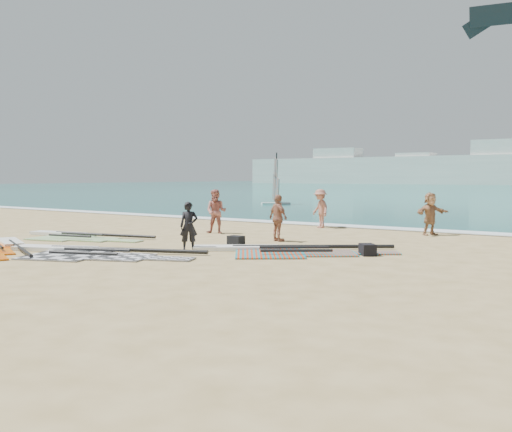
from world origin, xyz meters
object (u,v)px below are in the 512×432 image
Objects in this scene: beachgoer_back at (278,218)px; beachgoer_right at (430,214)px; rig_red at (0,247)px; rig_grey at (83,252)px; rig_green at (74,236)px; beachgoer_left at (216,212)px; gear_bag_far at (368,250)px; rig_orange at (278,250)px; beachgoer_mid at (320,208)px; gear_bag_near at (236,241)px; person_wetsuit at (189,226)px.

beachgoer_right reaches higher than beachgoer_back.
rig_grey is at bearing 35.73° from rig_red.
rig_green is at bearing 47.80° from beachgoer_back.
beachgoer_left reaches higher than rig_green.
rig_green is 11.47m from gear_bag_far.
rig_green reaches higher than rig_red.
rig_grey is 6.94m from beachgoer_back.
beachgoer_mid reaches higher than rig_orange.
rig_green is 3.36× the size of beachgoer_right.
beachgoer_left is at bearing 73.40° from rig_grey.
beachgoer_left reaches higher than gear_bag_far.
beachgoer_left is 1.02× the size of beachgoer_mid.
rig_red is 3.01× the size of beachgoer_back.
beachgoer_back is at bearing 73.50° from gear_bag_near.
beachgoer_right is at bearing 93.06° from gear_bag_far.
rig_green is 3.56m from rig_red.
gear_bag_near reaches higher than rig_grey.
rig_grey is 3.44m from rig_red.
beachgoer_back is at bearing 42.61° from rig_grey.
rig_orange is 10.73× the size of gear_bag_far.
beachgoer_left is (2.79, 7.80, 0.85)m from rig_red.
beachgoer_left reaches higher than rig_orange.
beachgoer_mid reaches higher than rig_grey.
gear_bag_near is at bearing 37.15° from person_wetsuit.
rig_green is at bearing -89.87° from beachgoer_mid.
gear_bag_near is at bearing -50.91° from beachgoer_mid.
beachgoer_left reaches higher than rig_red.
beachgoer_mid is 5.80m from beachgoer_back.
rig_grey is 4.21× the size of person_wetsuit.
rig_red is (0.76, -3.48, -0.00)m from rig_green.
beachgoer_mid reaches higher than rig_red.
beachgoer_back reaches higher than rig_grey.
gear_bag_far is 0.32× the size of beachgoer_left.
beachgoer_back reaches higher than rig_orange.
beachgoer_left is at bearing 78.68° from person_wetsuit.
person_wetsuit is 5.40m from beachgoer_left.
gear_bag_near reaches higher than rig_red.
rig_red is 6.32m from person_wetsuit.
gear_bag_far is at bearing 51.10° from rig_red.
gear_bag_near is at bearing 95.99° from beachgoer_back.
rig_orange is at bearing 17.95° from rig_grey.
person_wetsuit is at bearing 171.63° from rig_orange.
rig_grey and rig_orange have the same top height.
rig_red is 8.95× the size of gear_bag_far.
rig_orange is at bearing -16.62° from gear_bag_near.
rig_orange is 2.19m from gear_bag_near.
beachgoer_mid is 5.14m from beachgoer_right.
beachgoer_left reaches higher than rig_grey.
rig_orange is 3.45× the size of beachgoer_mid.
beachgoer_back is at bearing -35.55° from beachgoer_left.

